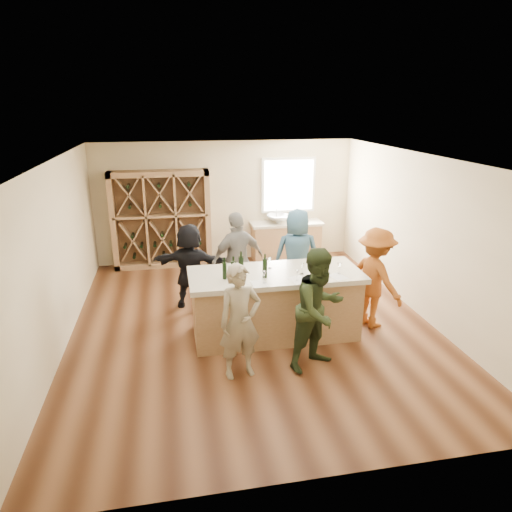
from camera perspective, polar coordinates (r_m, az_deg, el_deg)
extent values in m
cube|color=#57321B|center=(7.98, -0.44, -8.69)|extent=(6.00, 7.00, 0.10)
cube|color=white|center=(7.13, -0.50, 12.49)|extent=(6.00, 7.00, 0.10)
cube|color=beige|center=(10.83, -3.84, 6.82)|extent=(6.00, 0.10, 2.80)
cube|color=beige|center=(4.27, 8.25, -12.85)|extent=(6.00, 0.10, 2.80)
cube|color=beige|center=(7.54, -23.94, -0.10)|extent=(0.10, 7.00, 2.80)
cube|color=beige|center=(8.49, 20.25, 2.36)|extent=(0.10, 7.00, 2.80)
cube|color=white|center=(10.96, 4.07, 8.82)|extent=(1.30, 0.06, 1.30)
cube|color=white|center=(10.93, 4.12, 8.79)|extent=(1.18, 0.01, 1.18)
cube|color=#956E47|center=(10.55, -11.75, 4.48)|extent=(2.20, 0.45, 2.20)
cube|color=#956E47|center=(10.99, 3.76, 1.77)|extent=(1.60, 0.58, 0.86)
cube|color=#BCB29A|center=(10.86, 3.82, 4.09)|extent=(1.70, 0.62, 0.06)
imported|color=silver|center=(10.79, 2.80, 4.68)|extent=(0.54, 0.54, 0.19)
cylinder|color=silver|center=(10.94, 2.58, 5.19)|extent=(0.02, 0.02, 0.30)
cube|color=#956E47|center=(7.40, 2.39, -6.28)|extent=(2.60, 1.00, 1.00)
cube|color=#BCB29A|center=(7.18, 2.45, -2.37)|extent=(2.72, 1.12, 0.08)
cylinder|color=black|center=(6.88, -3.95, -1.84)|extent=(0.07, 0.07, 0.26)
cylinder|color=black|center=(6.76, -2.82, -1.96)|extent=(0.09, 0.09, 0.32)
cylinder|color=black|center=(6.95, -1.87, -1.33)|extent=(0.10, 0.10, 0.32)
cylinder|color=black|center=(6.92, 1.12, -1.53)|extent=(0.08, 0.08, 0.30)
cone|color=white|center=(6.71, 1.02, -2.66)|extent=(0.09, 0.09, 0.19)
cone|color=white|center=(6.83, 5.14, -2.50)|extent=(0.06, 0.06, 0.16)
cone|color=white|center=(6.93, 8.86, -2.27)|extent=(0.07, 0.07, 0.18)
cone|color=white|center=(7.11, 5.78, -1.60)|extent=(0.07, 0.07, 0.17)
cone|color=white|center=(7.20, 10.36, -1.57)|extent=(0.07, 0.07, 0.17)
cube|color=white|center=(6.72, 0.40, -3.50)|extent=(0.23, 0.31, 0.00)
cube|color=white|center=(6.90, 5.30, -2.98)|extent=(0.31, 0.37, 0.00)
cube|color=white|center=(7.10, 10.21, -2.56)|extent=(0.28, 0.33, 0.00)
imported|color=gray|center=(6.20, -2.01, -8.22)|extent=(0.67, 0.55, 1.63)
imported|color=#263319|center=(6.44, 7.93, -6.62)|extent=(0.98, 0.81, 1.77)
imported|color=#994C19|center=(7.82, 14.65, -2.68)|extent=(0.87, 1.21, 1.70)
imported|color=slate|center=(8.30, -2.31, -0.51)|extent=(1.17, 0.87, 1.78)
imported|color=#335972|center=(8.60, 5.13, 0.08)|extent=(0.93, 0.66, 1.78)
imported|color=black|center=(8.38, -8.21, -1.22)|extent=(1.56, 0.93, 1.58)
cone|color=white|center=(7.31, 1.73, -0.90)|extent=(0.07, 0.07, 0.18)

